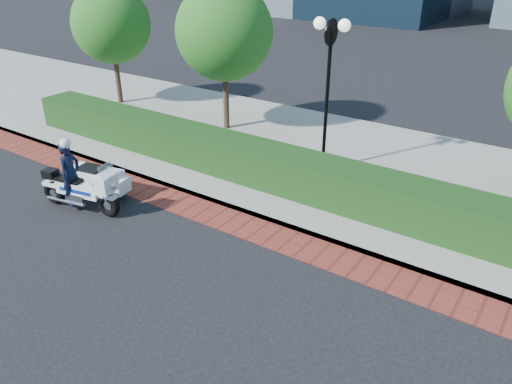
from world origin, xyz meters
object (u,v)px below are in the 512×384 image
Objects in this scene: lamppost at (329,73)px; tree_b at (224,32)px; police_motorcycle at (85,181)px; tree_a at (111,24)px.

tree_b is at bearing 163.89° from lamppost.
tree_b is at bearing 81.92° from police_motorcycle.
tree_b reaches higher than tree_a.
lamppost is at bearing 39.39° from police_motorcycle.
tree_b is at bearing 0.00° from tree_a.
police_motorcycle is (-4.15, -5.06, -2.31)m from lamppost.
tree_a is 5.50m from tree_b.
tree_b is (-4.50, 1.30, 0.48)m from lamppost.
police_motorcycle is (5.85, -6.36, -2.57)m from tree_a.
tree_b reaches higher than police_motorcycle.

